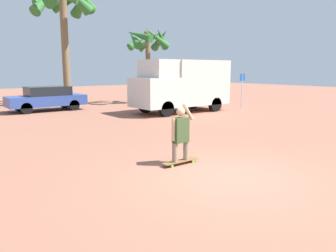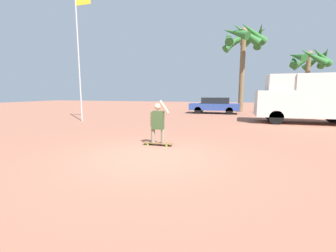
% 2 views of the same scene
% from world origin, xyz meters
% --- Properties ---
extents(ground_plane, '(80.00, 80.00, 0.00)m').
position_xyz_m(ground_plane, '(0.00, 0.00, 0.00)').
color(ground_plane, '#935B47').
extents(skateboard, '(1.05, 0.23, 0.09)m').
position_xyz_m(skateboard, '(-0.20, 1.42, 0.08)').
color(skateboard, brown).
rests_on(skateboard, ground_plane).
extents(person_skateboarder, '(0.69, 0.22, 1.48)m').
position_xyz_m(person_skateboarder, '(-0.20, 1.42, 0.85)').
color(person_skateboarder, gray).
rests_on(person_skateboarder, skateboard).
extents(camper_van, '(5.66, 2.20, 2.89)m').
position_xyz_m(camper_van, '(6.52, 9.38, 1.58)').
color(camper_van, black).
rests_on(camper_van, ground_plane).
extents(parked_car_blue, '(4.30, 1.76, 1.41)m').
position_xyz_m(parked_car_blue, '(0.59, 14.57, 0.75)').
color(parked_car_blue, black).
rests_on(parked_car_blue, ground_plane).
extents(palm_tree_near_van, '(3.18, 3.25, 5.26)m').
position_xyz_m(palm_tree_near_van, '(7.72, 14.51, 4.28)').
color(palm_tree_near_van, brown).
rests_on(palm_tree_near_van, ground_plane).
extents(palm_tree_center_background, '(4.44, 4.55, 8.13)m').
position_xyz_m(palm_tree_center_background, '(2.87, 17.27, 6.71)').
color(palm_tree_center_background, brown).
rests_on(palm_tree_center_background, ground_plane).
extents(street_sign, '(0.44, 0.06, 2.13)m').
position_xyz_m(street_sign, '(10.70, 8.62, 1.38)').
color(street_sign, '#B7B7BC').
rests_on(street_sign, ground_plane).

